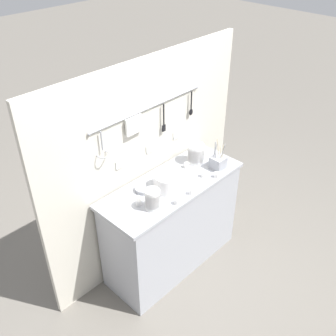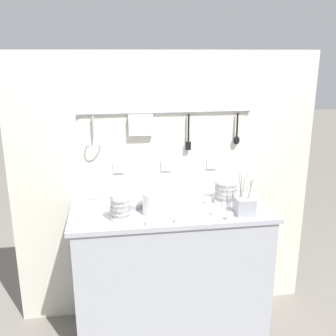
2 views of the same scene
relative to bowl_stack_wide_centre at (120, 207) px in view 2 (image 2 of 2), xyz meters
name	(u,v)px [view 2 (image 2 of 2)]	position (x,y,z in m)	size (l,w,h in m)	color
ground_plane	(172,329)	(0.33, 0.11, -0.98)	(20.00, 20.00, 0.00)	#666059
counter	(172,272)	(0.33, 0.11, -0.53)	(1.28, 0.50, 0.90)	#9EA0A8
back_wall	(165,189)	(0.33, 0.39, -0.04)	(2.08, 0.11, 1.87)	beige
bowl_stack_wide_centre	(120,207)	(0.00, 0.00, 0.00)	(0.11, 0.11, 0.17)	white
bowl_stack_nested_right	(226,190)	(0.70, 0.18, 0.00)	(0.14, 0.14, 0.17)	white
plate_stack	(160,202)	(0.25, 0.08, -0.01)	(0.22, 0.22, 0.14)	white
steel_mixing_bowl	(134,204)	(0.10, 0.21, -0.07)	(0.13, 0.13, 0.03)	#93969E
cutlery_caddy	(245,205)	(0.76, -0.02, -0.03)	(0.11, 0.11, 0.27)	#93969E
cup_edge_near	(113,210)	(-0.05, 0.10, -0.06)	(0.04, 0.04, 0.05)	white
cup_front_right	(230,217)	(0.64, -0.10, -0.06)	(0.04, 0.04, 0.05)	white
cup_by_caddy	(177,220)	(0.32, -0.10, -0.06)	(0.04, 0.04, 0.05)	white
cup_back_right	(149,222)	(0.16, -0.10, -0.06)	(0.04, 0.04, 0.05)	white
cup_centre	(207,201)	(0.58, 0.18, -0.06)	(0.04, 0.04, 0.05)	white
cup_mid_row	(215,212)	(0.57, -0.02, -0.06)	(0.04, 0.04, 0.05)	white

